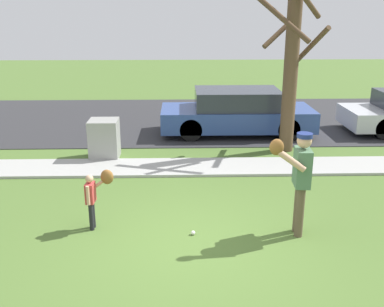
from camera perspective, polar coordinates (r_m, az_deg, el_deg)
The scene contains 9 objects.
ground_plane at distance 10.53m, azimuth -0.62°, elevation -2.07°, with size 48.00×48.00×0.00m, color #4C6B2D.
sidewalk_strip at distance 10.62m, azimuth -0.63°, elevation -1.74°, with size 36.00×1.20×0.06m, color #A3A39E.
road_surface at distance 15.42m, azimuth -0.93°, elevation 4.46°, with size 36.00×6.80×0.02m, color #2D2D30.
person_adult at distance 7.40m, azimuth 13.54°, elevation -2.43°, with size 0.73×0.62×1.75m.
person_child at distance 7.74m, azimuth -12.21°, elevation -4.78°, with size 0.46×0.38×1.03m.
baseball at distance 7.60m, azimuth 0.14°, elevation -10.08°, with size 0.07×0.07×0.07m, color white.
utility_cabinet at distance 11.45m, azimuth -11.12°, elevation 1.83°, with size 0.72×0.70×0.98m, color gray.
street_tree_near at distance 11.78m, azimuth 12.55°, elevation 10.97°, with size 1.84×1.88×4.20m.
parked_wagon_blue at distance 13.49m, azimuth 5.73°, elevation 5.25°, with size 4.50×1.80×1.33m.
Camera 1 is at (-0.15, -6.40, 3.60)m, focal length 41.83 mm.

